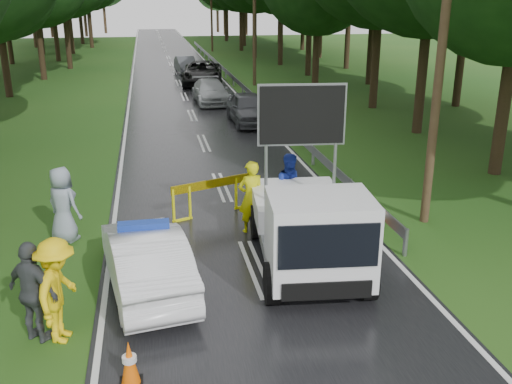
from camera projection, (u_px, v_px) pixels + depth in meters
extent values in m
plane|color=#1D4E16|center=(255.00, 268.00, 13.23)|extent=(160.00, 160.00, 0.00)
cube|color=black|center=(179.00, 83.00, 41.08)|extent=(7.00, 140.00, 0.02)
cylinder|color=gray|center=(406.00, 242.00, 13.76)|extent=(0.12, 0.12, 0.70)
cube|color=gray|center=(229.00, 74.00, 41.55)|extent=(0.05, 60.00, 0.30)
cylinder|color=#432F1F|center=(443.00, 37.00, 14.36)|extent=(0.24, 0.24, 10.00)
cylinder|color=#432F1F|center=(254.00, 11.00, 38.50)|extent=(0.24, 0.24, 10.00)
cylinder|color=#432F1F|center=(211.00, 5.00, 62.65)|extent=(0.24, 0.24, 10.00)
imported|color=white|center=(146.00, 260.00, 12.06)|extent=(2.14, 4.46, 1.41)
cube|color=#1938A5|center=(144.00, 226.00, 11.81)|extent=(1.09, 0.46, 0.14)
cube|color=gray|center=(303.00, 235.00, 13.63)|extent=(2.51, 4.58, 0.26)
cube|color=white|center=(297.00, 203.00, 14.48)|extent=(2.43, 2.72, 0.58)
cube|color=white|center=(320.00, 238.00, 11.62)|extent=(2.25, 1.87, 1.78)
cube|color=black|center=(329.00, 246.00, 10.74)|extent=(1.93, 0.23, 0.89)
cube|color=black|center=(302.00, 115.00, 13.32)|extent=(1.99, 0.32, 1.36)
cylinder|color=black|center=(272.00, 283.00, 11.62)|extent=(0.38, 0.90, 0.88)
cylinder|color=black|center=(367.00, 279.00, 11.79)|extent=(0.38, 0.90, 0.88)
cylinder|color=black|center=(257.00, 222.00, 14.78)|extent=(0.38, 0.90, 0.88)
cylinder|color=black|center=(333.00, 219.00, 14.95)|extent=(0.38, 0.90, 0.88)
cube|color=#FFFD0D|center=(173.00, 206.00, 15.70)|extent=(0.08, 0.08, 0.99)
cube|color=#FFFD0D|center=(190.00, 203.00, 15.94)|extent=(0.08, 0.08, 0.99)
cube|color=#FFFD0D|center=(236.00, 194.00, 16.68)|extent=(0.08, 0.08, 0.99)
cube|color=#FFFD0D|center=(251.00, 191.00, 16.93)|extent=(0.08, 0.08, 0.99)
cube|color=#F2CC00|center=(213.00, 184.00, 16.17)|extent=(2.43, 0.97, 0.25)
imported|color=#DEE10C|center=(251.00, 197.00, 14.96)|extent=(0.80, 0.61, 1.97)
imported|color=navy|center=(291.00, 189.00, 15.61)|extent=(0.97, 0.77, 1.96)
imported|color=yellow|center=(58.00, 291.00, 10.20)|extent=(1.01, 1.42, 2.00)
imported|color=#42454A|center=(34.00, 292.00, 10.20)|extent=(1.19, 1.07, 1.94)
imported|color=#8B98A6|center=(63.00, 205.00, 14.44)|extent=(1.14, 1.08, 1.96)
imported|color=#43454C|center=(249.00, 108.00, 27.92)|extent=(1.87, 4.47, 1.51)
imported|color=#919598|center=(211.00, 92.00, 33.31)|extent=(2.04, 4.67, 1.34)
imported|color=black|center=(203.00, 73.00, 40.17)|extent=(3.40, 6.12, 1.62)
imported|color=#46484E|center=(186.00, 65.00, 46.04)|extent=(1.75, 4.14, 1.33)
cube|color=black|center=(131.00, 383.00, 9.29)|extent=(0.38, 0.38, 0.03)
cone|color=#FB6007|center=(130.00, 362.00, 9.16)|extent=(0.31, 0.31, 0.78)
cube|color=black|center=(272.00, 266.00, 13.29)|extent=(0.30, 0.30, 0.03)
cone|color=#FB6007|center=(272.00, 254.00, 13.19)|extent=(0.25, 0.25, 0.63)
cube|color=black|center=(276.00, 209.00, 16.87)|extent=(0.38, 0.38, 0.03)
cone|color=#FB6007|center=(276.00, 196.00, 16.74)|extent=(0.31, 0.31, 0.79)
cube|color=black|center=(112.00, 250.00, 14.14)|extent=(0.34, 0.34, 0.03)
cone|color=#FB6007|center=(111.00, 237.00, 14.03)|extent=(0.28, 0.28, 0.69)
cube|color=black|center=(373.00, 232.00, 15.23)|extent=(0.39, 0.39, 0.03)
cone|color=#FB6007|center=(374.00, 218.00, 15.09)|extent=(0.32, 0.32, 0.80)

